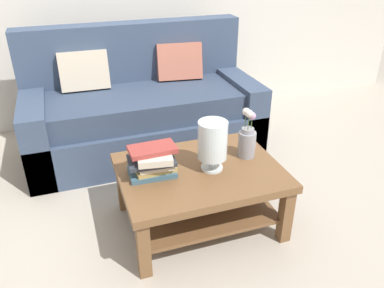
{
  "coord_description": "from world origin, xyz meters",
  "views": [
    {
      "loc": [
        -0.73,
        -2.26,
        1.7
      ],
      "look_at": [
        -0.01,
        -0.19,
        0.53
      ],
      "focal_mm": 36.16,
      "sensor_mm": 36.0,
      "label": 1
    }
  ],
  "objects_px": {
    "flower_pitcher": "(247,139)",
    "glass_hurricane_vase": "(213,142)",
    "coffee_table": "(199,185)",
    "couch": "(142,109)",
    "book_stack_main": "(153,161)"
  },
  "relations": [
    {
      "from": "flower_pitcher",
      "to": "glass_hurricane_vase",
      "type": "bearing_deg",
      "value": -164.51
    },
    {
      "from": "coffee_table",
      "to": "glass_hurricane_vase",
      "type": "distance_m",
      "value": 0.32
    },
    {
      "from": "couch",
      "to": "coffee_table",
      "type": "distance_m",
      "value": 1.2
    },
    {
      "from": "couch",
      "to": "glass_hurricane_vase",
      "type": "distance_m",
      "value": 1.25
    },
    {
      "from": "glass_hurricane_vase",
      "to": "book_stack_main",
      "type": "bearing_deg",
      "value": 171.45
    },
    {
      "from": "coffee_table",
      "to": "couch",
      "type": "bearing_deg",
      "value": 94.7
    },
    {
      "from": "couch",
      "to": "flower_pitcher",
      "type": "bearing_deg",
      "value": -68.46
    },
    {
      "from": "coffee_table",
      "to": "glass_hurricane_vase",
      "type": "xyz_separation_m",
      "value": [
        0.08,
        -0.02,
        0.31
      ]
    },
    {
      "from": "flower_pitcher",
      "to": "coffee_table",
      "type": "bearing_deg",
      "value": -171.68
    },
    {
      "from": "couch",
      "to": "book_stack_main",
      "type": "bearing_deg",
      "value": -98.92
    },
    {
      "from": "couch",
      "to": "coffee_table",
      "type": "height_order",
      "value": "couch"
    },
    {
      "from": "coffee_table",
      "to": "flower_pitcher",
      "type": "height_order",
      "value": "flower_pitcher"
    },
    {
      "from": "coffee_table",
      "to": "glass_hurricane_vase",
      "type": "bearing_deg",
      "value": -17.15
    },
    {
      "from": "couch",
      "to": "glass_hurricane_vase",
      "type": "relative_size",
      "value": 6.13
    },
    {
      "from": "coffee_table",
      "to": "book_stack_main",
      "type": "xyz_separation_m",
      "value": [
        -0.28,
        0.03,
        0.21
      ]
    }
  ]
}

